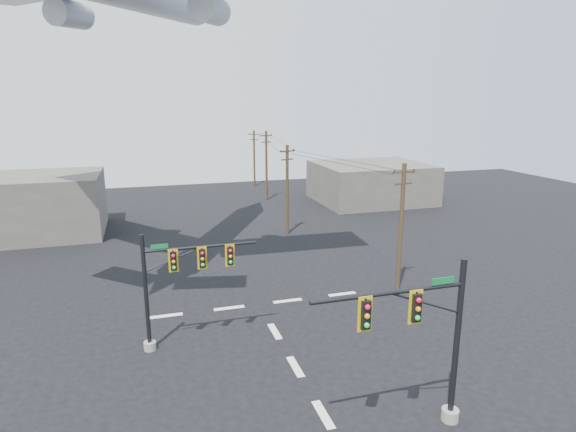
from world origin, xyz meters
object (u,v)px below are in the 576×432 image
object	(u,v)px
signal_mast_near	(428,343)
signal_mast_far	(175,284)
utility_pole_d	(254,157)
utility_pole_a	(401,225)
utility_pole_c	(266,164)
utility_pole_b	(287,188)

from	to	relation	value
signal_mast_near	signal_mast_far	world-z (taller)	signal_mast_near
signal_mast_far	utility_pole_d	distance (m)	50.16
signal_mast_near	utility_pole_a	world-z (taller)	utility_pole_a
signal_mast_far	utility_pole_c	distance (m)	39.74
utility_pole_c	utility_pole_b	bearing A→B (deg)	-116.86
utility_pole_c	utility_pole_d	distance (m)	10.82
signal_mast_near	utility_pole_a	distance (m)	15.32
signal_mast_near	utility_pole_d	world-z (taller)	utility_pole_d
signal_mast_near	utility_pole_c	distance (m)	47.12
utility_pole_a	utility_pole_c	xyz separation A→B (m)	(-1.29, 33.01, 0.07)
signal_mast_near	utility_pole_b	world-z (taller)	utility_pole_b
signal_mast_far	utility_pole_a	bearing A→B (deg)	14.04
signal_mast_far	utility_pole_c	world-z (taller)	utility_pole_c
utility_pole_c	utility_pole_d	world-z (taller)	utility_pole_c
signal_mast_near	signal_mast_far	xyz separation A→B (m)	(-9.22, 9.84, -0.18)
signal_mast_near	signal_mast_far	size ratio (longest dim) A/B	1.11
utility_pole_a	utility_pole_d	xyz separation A→B (m)	(-0.49, 43.80, -0.27)
signal_mast_near	utility_pole_c	bearing A→B (deg)	83.54
signal_mast_near	utility_pole_d	size ratio (longest dim) A/B	0.85
utility_pole_b	utility_pole_d	world-z (taller)	utility_pole_b
signal_mast_near	utility_pole_d	xyz separation A→B (m)	(6.11, 57.60, 0.60)
signal_mast_far	utility_pole_d	world-z (taller)	utility_pole_d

